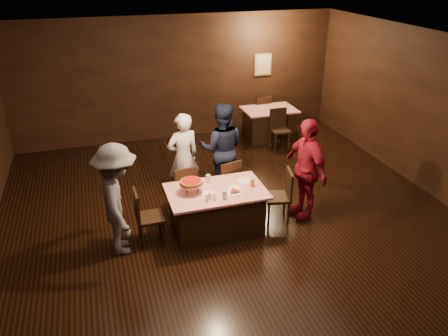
{
  "coord_description": "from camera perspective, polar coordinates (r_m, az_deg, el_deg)",
  "views": [
    {
      "loc": [
        -2.06,
        -5.41,
        4.2
      ],
      "look_at": [
        -0.11,
        0.87,
        1.0
      ],
      "focal_mm": 35.0,
      "sensor_mm": 36.0,
      "label": 1
    }
  ],
  "objects": [
    {
      "name": "napkin_center",
      "position": [
        7.18,
        1.27,
        -2.56
      ],
      "size": [
        0.19,
        0.19,
        0.01
      ],
      "primitive_type": "cube",
      "rotation": [
        0.0,
        0.0,
        0.21
      ],
      "color": "white",
      "rests_on": "main_table"
    },
    {
      "name": "chair_back_far",
      "position": [
        11.64,
        4.75,
        7.2
      ],
      "size": [
        0.44,
        0.44,
        0.95
      ],
      "primitive_type": "cube",
      "rotation": [
        0.0,
        0.0,
        3.18
      ],
      "color": "black",
      "rests_on": "ground"
    },
    {
      "name": "chair_back_near",
      "position": [
        10.51,
        7.35,
        5.0
      ],
      "size": [
        0.43,
        0.43,
        0.95
      ],
      "primitive_type": "cube",
      "rotation": [
        0.0,
        0.0,
        -0.03
      ],
      "color": "black",
      "rests_on": "ground"
    },
    {
      "name": "pizza_stand",
      "position": [
        6.97,
        -4.32,
        -1.89
      ],
      "size": [
        0.38,
        0.38,
        0.22
      ],
      "color": "black",
      "rests_on": "main_table"
    },
    {
      "name": "chair_far_right",
      "position": [
        7.97,
        0.23,
        -1.88
      ],
      "size": [
        0.51,
        0.51,
        0.95
      ],
      "primitive_type": "cube",
      "rotation": [
        0.0,
        0.0,
        3.38
      ],
      "color": "black",
      "rests_on": "ground"
    },
    {
      "name": "plate_empty",
      "position": [
        7.37,
        2.75,
        -1.72
      ],
      "size": [
        0.25,
        0.25,
        0.01
      ],
      "primitive_type": "cylinder",
      "color": "white",
      "rests_on": "main_table"
    },
    {
      "name": "plate_with_slice",
      "position": [
        7.0,
        1.35,
        -3.12
      ],
      "size": [
        0.25,
        0.25,
        0.06
      ],
      "color": "white",
      "rests_on": "main_table"
    },
    {
      "name": "main_table",
      "position": [
        7.29,
        -1.01,
        -5.57
      ],
      "size": [
        1.6,
        1.0,
        0.77
      ],
      "primitive_type": "cube",
      "color": "red",
      "rests_on": "ground"
    },
    {
      "name": "diner_grey_knit",
      "position": [
        6.76,
        -13.7,
        -4.1
      ],
      "size": [
        0.71,
        1.19,
        1.79
      ],
      "primitive_type": "imported",
      "rotation": [
        0.0,
        0.0,
        1.61
      ],
      "color": "#57575C",
      "rests_on": "ground"
    },
    {
      "name": "room",
      "position": [
        6.15,
        3.45,
        6.32
      ],
      "size": [
        10.0,
        10.04,
        3.02
      ],
      "color": "black",
      "rests_on": "ground"
    },
    {
      "name": "glass_amber",
      "position": [
        7.2,
        3.67,
        -1.93
      ],
      "size": [
        0.08,
        0.08,
        0.14
      ],
      "primitive_type": "cylinder",
      "color": "#BF7F26",
      "rests_on": "main_table"
    },
    {
      "name": "back_table",
      "position": [
        11.14,
        5.87,
        5.81
      ],
      "size": [
        1.3,
        0.9,
        0.77
      ],
      "primitive_type": "cube",
      "color": "#AC0B1A",
      "rests_on": "ground"
    },
    {
      "name": "glass_back",
      "position": [
        7.31,
        -2.07,
        -1.41
      ],
      "size": [
        0.08,
        0.08,
        0.14
      ],
      "primitive_type": "cylinder",
      "color": "silver",
      "rests_on": "main_table"
    },
    {
      "name": "chair_far_left",
      "position": [
        7.8,
        -5.39,
        -2.68
      ],
      "size": [
        0.48,
        0.48,
        0.95
      ],
      "primitive_type": "cube",
      "rotation": [
        0.0,
        0.0,
        3.3
      ],
      "color": "black",
      "rests_on": "ground"
    },
    {
      "name": "condiments",
      "position": [
        6.8,
        -1.82,
        -3.88
      ],
      "size": [
        0.17,
        0.1,
        0.09
      ],
      "color": "silver",
      "rests_on": "main_table"
    },
    {
      "name": "diner_navy_hoodie",
      "position": [
        8.31,
        -0.25,
        2.55
      ],
      "size": [
        1.05,
        0.93,
        1.79
      ],
      "primitive_type": "imported",
      "rotation": [
        0.0,
        0.0,
        2.8
      ],
      "color": "black",
      "rests_on": "ground"
    },
    {
      "name": "napkin_left",
      "position": [
        7.02,
        -2.09,
        -3.26
      ],
      "size": [
        0.21,
        0.21,
        0.01
      ],
      "primitive_type": "cube",
      "rotation": [
        0.0,
        0.0,
        -0.35
      ],
      "color": "white",
      "rests_on": "main_table"
    },
    {
      "name": "diner_white_jacket",
      "position": [
        8.08,
        -5.33,
        1.37
      ],
      "size": [
        0.7,
        0.53,
        1.71
      ],
      "primitive_type": "imported",
      "rotation": [
        0.0,
        0.0,
        3.36
      ],
      "color": "silver",
      "rests_on": "ground"
    },
    {
      "name": "chair_end_left",
      "position": [
        7.07,
        -9.65,
        -6.25
      ],
      "size": [
        0.43,
        0.43,
        0.95
      ],
      "primitive_type": "cube",
      "rotation": [
        0.0,
        0.0,
        1.59
      ],
      "color": "black",
      "rests_on": "ground"
    },
    {
      "name": "glass_front_left",
      "position": [
        6.83,
        0.08,
        -3.51
      ],
      "size": [
        0.08,
        0.08,
        0.14
      ],
      "primitive_type": "cylinder",
      "color": "silver",
      "rests_on": "main_table"
    },
    {
      "name": "chair_end_right",
      "position": [
        7.59,
        7.0,
        -3.66
      ],
      "size": [
        0.5,
        0.5,
        0.95
      ],
      "primitive_type": "cube",
      "rotation": [
        0.0,
        0.0,
        -1.8
      ],
      "color": "black",
      "rests_on": "ground"
    },
    {
      "name": "diner_red_shirt",
      "position": [
        7.63,
        10.62,
        -0.09
      ],
      "size": [
        0.59,
        1.12,
        1.81
      ],
      "primitive_type": "imported",
      "rotation": [
        0.0,
        0.0,
        -1.42
      ],
      "color": "maroon",
      "rests_on": "ground"
    }
  ]
}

